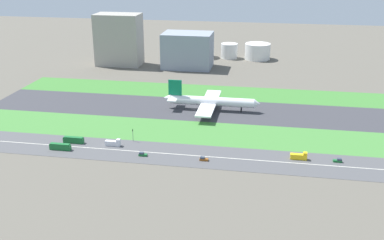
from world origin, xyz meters
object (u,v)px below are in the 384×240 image
(car_2, at_px, (143,154))
(fuel_tank_centre, at_px, (229,51))
(fuel_tank_west, at_px, (200,48))
(fuel_tank_east, at_px, (258,51))
(truck_1, at_px, (299,156))
(terminal_building, at_px, (119,40))
(car_1, at_px, (338,161))
(bus_0, at_px, (60,147))
(traffic_light, at_px, (133,134))
(bus_1, at_px, (74,140))
(car_0, at_px, (204,159))
(hangar_building, at_px, (188,50))
(airliner, at_px, (209,101))
(truck_0, at_px, (113,143))

(car_2, height_order, fuel_tank_centre, fuel_tank_centre)
(fuel_tank_west, bearing_deg, fuel_tank_east, 0.00)
(truck_1, xyz_separation_m, terminal_building, (-155.99, 182.00, 21.70))
(car_1, bearing_deg, fuel_tank_centre, 108.86)
(bus_0, relative_size, traffic_light, 1.61)
(car_1, distance_m, bus_1, 141.87)
(car_1, relative_size, car_0, 1.00)
(car_2, height_order, hangar_building, hangar_building)
(bus_1, bearing_deg, car_2, -13.25)
(car_1, xyz_separation_m, bus_0, (-145.07, -10.00, 0.90))
(airliner, bearing_deg, bus_0, -131.89)
(terminal_building, relative_size, hangar_building, 1.07)
(truck_1, bearing_deg, fuel_tank_east, 97.66)
(traffic_light, distance_m, fuel_tank_east, 227.15)
(truck_0, bearing_deg, fuel_tank_west, 86.94)
(bus_1, height_order, fuel_tank_centre, fuel_tank_centre)
(truck_0, xyz_separation_m, fuel_tank_east, (68.99, 227.00, 6.00))
(hangar_building, bearing_deg, bus_0, -100.06)
(car_1, distance_m, traffic_light, 110.31)
(car_1, relative_size, hangar_building, 0.10)
(airliner, bearing_deg, fuel_tank_east, 80.95)
(airliner, height_order, terminal_building, terminal_building)
(bus_0, height_order, fuel_tank_west, fuel_tank_west)
(hangar_building, bearing_deg, fuel_tank_centre, 53.36)
(bus_0, bearing_deg, car_0, -180.00)
(car_1, relative_size, truck_1, 0.52)
(truck_1, xyz_separation_m, hangar_building, (-91.73, 182.00, 14.06))
(bus_1, relative_size, terminal_building, 0.25)
(car_0, height_order, bus_1, bus_1)
(fuel_tank_centre, bearing_deg, bus_1, -105.82)
(terminal_building, relative_size, fuel_tank_west, 2.07)
(car_0, bearing_deg, car_1, -171.54)
(car_2, height_order, fuel_tank_east, fuel_tank_east)
(truck_0, relative_size, car_1, 1.91)
(airliner, relative_size, bus_0, 5.60)
(truck_0, xyz_separation_m, terminal_building, (-56.48, 182.00, 21.70))
(traffic_light, height_order, terminal_building, terminal_building)
(truck_0, bearing_deg, terminal_building, 107.24)
(car_1, xyz_separation_m, terminal_building, (-175.26, 182.00, 22.44))
(fuel_tank_west, bearing_deg, truck_0, -93.06)
(car_1, xyz_separation_m, car_2, (-99.41, -10.00, 0.00))
(traffic_light, bearing_deg, car_2, -59.61)
(truck_0, xyz_separation_m, fuel_tank_west, (12.13, 227.00, 7.10))
(truck_1, relative_size, bus_0, 0.72)
(bus_1, bearing_deg, terminal_building, 100.40)
(car_1, relative_size, bus_1, 0.38)
(truck_1, xyz_separation_m, fuel_tank_west, (-87.38, 227.00, 7.10))
(car_0, xyz_separation_m, terminal_building, (-108.00, 192.00, 22.44))
(car_1, bearing_deg, fuel_tank_east, 102.37)
(terminal_building, relative_size, fuel_tank_centre, 2.86)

